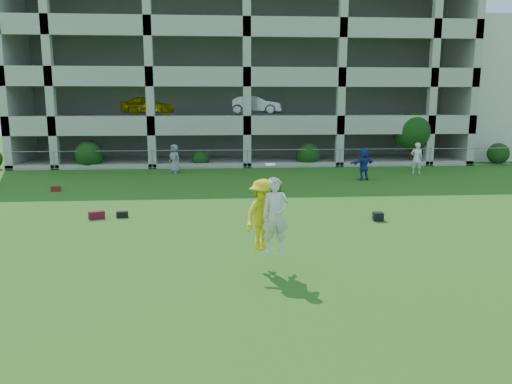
{
  "coord_description": "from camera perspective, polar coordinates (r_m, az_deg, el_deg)",
  "views": [
    {
      "loc": [
        -1.88,
        -12.57,
        4.29
      ],
      "look_at": [
        -0.68,
        3.0,
        1.4
      ],
      "focal_mm": 35.0,
      "sensor_mm": 36.0,
      "label": 1
    }
  ],
  "objects": [
    {
      "name": "bystander_e",
      "position": [
        30.75,
        17.89,
        3.7
      ],
      "size": [
        0.77,
        0.61,
        1.84
      ],
      "primitive_type": "imported",
      "rotation": [
        0.0,
        0.0,
        2.86
      ],
      "color": "white",
      "rests_on": "ground"
    },
    {
      "name": "bag_green_g",
      "position": [
        23.7,
        2.24,
        0.36
      ],
      "size": [
        0.54,
        0.37,
        0.25
      ],
      "primitive_type": "cube",
      "rotation": [
        0.0,
        0.0,
        -0.16
      ],
      "color": "#153413",
      "rests_on": "ground"
    },
    {
      "name": "bystander_d",
      "position": [
        27.59,
        12.21,
        3.15
      ],
      "size": [
        1.68,
        1.21,
        1.76
      ],
      "primitive_type": "imported",
      "rotation": [
        0.0,
        0.0,
        3.62
      ],
      "color": "navy",
      "rests_on": "ground"
    },
    {
      "name": "fence",
      "position": [
        31.84,
        -1.0,
        3.86
      ],
      "size": [
        36.06,
        0.06,
        1.2
      ],
      "color": "gray",
      "rests_on": "ground"
    },
    {
      "name": "crate_d",
      "position": [
        18.52,
        13.78,
        -2.73
      ],
      "size": [
        0.38,
        0.38,
        0.3
      ],
      "primitive_type": "cube",
      "rotation": [
        0.0,
        0.0,
        -0.1
      ],
      "color": "black",
      "rests_on": "ground"
    },
    {
      "name": "parking_garage",
      "position": [
        40.35,
        -1.8,
        12.94
      ],
      "size": [
        30.0,
        14.0,
        12.0
      ],
      "color": "#9E998C",
      "rests_on": "ground"
    },
    {
      "name": "frisbee_contest",
      "position": [
        12.59,
        1.18,
        -2.6
      ],
      "size": [
        1.32,
        1.3,
        2.21
      ],
      "color": "yellow",
      "rests_on": "ground"
    },
    {
      "name": "bag_black_b",
      "position": [
        19.15,
        -15.04,
        -2.49
      ],
      "size": [
        0.41,
        0.27,
        0.22
      ],
      "primitive_type": "cube",
      "rotation": [
        0.0,
        0.0,
        0.06
      ],
      "color": "black",
      "rests_on": "ground"
    },
    {
      "name": "bystander_c",
      "position": [
        29.99,
        -9.29,
        3.77
      ],
      "size": [
        0.98,
        0.96,
        1.7
      ],
      "primitive_type": "imported",
      "rotation": [
        0.0,
        0.0,
        -0.73
      ],
      "color": "gray",
      "rests_on": "ground"
    },
    {
      "name": "ground",
      "position": [
        13.41,
        3.92,
        -8.2
      ],
      "size": [
        100.0,
        100.0,
        0.0
      ],
      "primitive_type": "plane",
      "color": "#235114",
      "rests_on": "ground"
    },
    {
      "name": "shrub_row",
      "position": [
        33.03,
        6.94,
        5.59
      ],
      "size": [
        34.38,
        2.52,
        3.5
      ],
      "color": "#163D11",
      "rests_on": "ground"
    },
    {
      "name": "bag_red_a",
      "position": [
        19.2,
        -17.76,
        -2.51
      ],
      "size": [
        0.62,
        0.5,
        0.28
      ],
      "primitive_type": "cube",
      "rotation": [
        0.0,
        0.0,
        0.41
      ],
      "color": "#580F13",
      "rests_on": "ground"
    },
    {
      "name": "bag_red_f",
      "position": [
        25.58,
        -21.9,
        0.35
      ],
      "size": [
        0.5,
        0.37,
        0.24
      ],
      "primitive_type": "cube",
      "rotation": [
        0.0,
        0.0,
        0.21
      ],
      "color": "#541B0E",
      "rests_on": "ground"
    }
  ]
}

